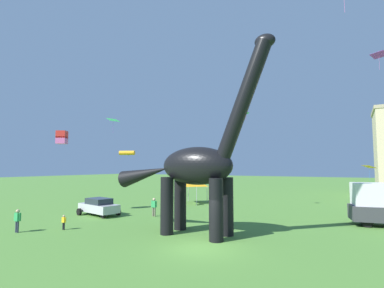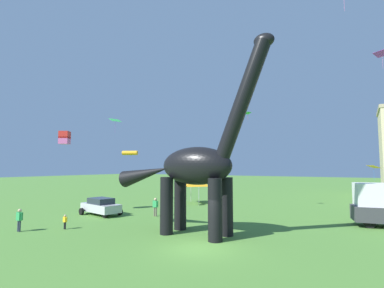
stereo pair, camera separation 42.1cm
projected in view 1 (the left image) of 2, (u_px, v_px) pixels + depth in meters
ground_plane at (200, 248)px, 15.57m from camera, size 240.00×240.00×0.00m
dinosaur_sculpture at (196, 166)px, 18.96m from camera, size 11.92×2.52×12.46m
parked_sedan_left at (99, 206)px, 26.12m from camera, size 4.45×2.51×1.55m
person_vendor_side at (64, 221)px, 20.10m from camera, size 0.38×0.17×1.02m
person_near_flyer at (17, 218)px, 19.31m from camera, size 0.58×0.25×1.54m
person_photographer at (154, 205)px, 25.53m from camera, size 0.61×0.27×1.63m
festival_canopy_tent at (192, 182)px, 34.76m from camera, size 3.15×3.15×3.00m
kite_trailing at (128, 153)px, 37.29m from camera, size 2.10×2.04×0.60m
kite_mid_right at (113, 120)px, 28.76m from camera, size 1.04×1.30×1.51m
kite_far_right at (379, 55)px, 23.93m from camera, size 1.38×1.29×1.43m
kite_mid_center at (246, 113)px, 29.88m from camera, size 0.69×0.79×0.84m
kite_far_left at (62, 137)px, 27.49m from camera, size 1.22×1.22×1.26m
kite_mid_left at (369, 167)px, 33.09m from camera, size 1.57×1.68×1.74m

